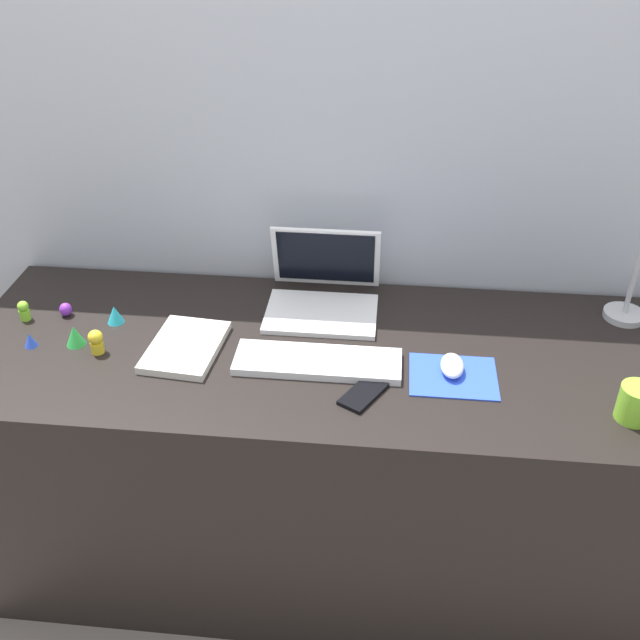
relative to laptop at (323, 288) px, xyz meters
The scene contains 16 objects.
ground_plane 0.82m from the laptop, 84.24° to the right, with size 6.00×6.00×0.00m, color slate.
back_wall 0.17m from the laptop, 82.71° to the left, with size 3.07×0.05×1.58m, color #B2B7C1.
desk 0.48m from the laptop, 84.24° to the right, with size 1.87×0.69×0.74m, color black.
laptop is the anchor object (origin of this frame).
keyboard 0.29m from the laptop, 87.12° to the right, with size 0.41×0.13×0.02m, color white.
mousepad 0.46m from the laptop, 40.67° to the right, with size 0.21×0.17×0.00m, color blue.
mouse 0.44m from the laptop, 39.27° to the right, with size 0.06×0.10×0.03m, color white.
cell_phone 0.41m from the laptop, 71.20° to the right, with size 0.06×0.13×0.01m, color black.
notebook_pad 0.41m from the laptop, 142.17° to the right, with size 0.17×0.24×0.02m, color silver.
coffee_mug 0.84m from the laptop, 28.90° to the right, with size 0.08×0.08×0.09m, color #8CDB33.
toy_figurine_purple 0.70m from the laptop, 169.64° to the right, with size 0.03×0.03×0.04m, color purple.
toy_figurine_blue 0.77m from the laptop, 159.16° to the right, with size 0.03×0.03×0.04m, color blue.
toy_figurine_yellow 0.61m from the laptop, 152.40° to the right, with size 0.04×0.04×0.06m.
toy_figurine_green 0.66m from the laptop, 157.23° to the right, with size 0.05×0.05×0.05m, color green.
toy_figurine_cyan 0.56m from the laptop, 165.01° to the right, with size 0.04×0.04×0.05m, color #28B7CC.
toy_figurine_lime 0.81m from the laptop, 168.84° to the right, with size 0.03×0.03×0.06m.
Camera 1 is at (0.15, -1.52, 1.83)m, focal length 41.62 mm.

